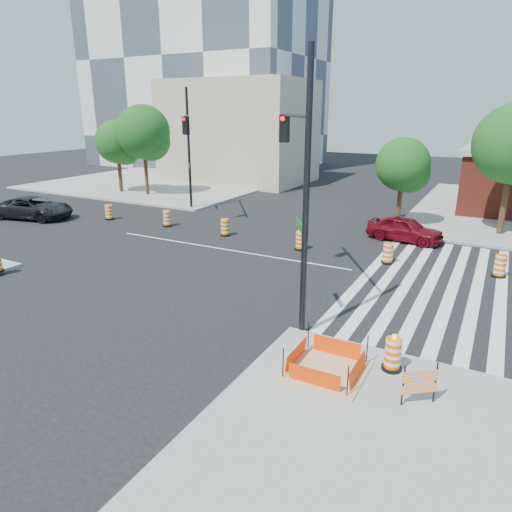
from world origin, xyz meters
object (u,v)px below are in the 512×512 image
(signal_pole_nw, at_px, (188,139))
(signal_pole_se, at_px, (298,165))
(dark_suv, at_px, (34,208))
(red_coupe, at_px, (405,229))

(signal_pole_nw, bearing_deg, signal_pole_se, 13.16)
(dark_suv, distance_m, signal_pole_se, 22.98)
(red_coupe, distance_m, dark_suv, 24.35)
(dark_suv, bearing_deg, red_coupe, -87.43)
(red_coupe, height_order, signal_pole_se, signal_pole_se)
(signal_pole_se, relative_size, signal_pole_nw, 1.03)
(dark_suv, relative_size, signal_pole_se, 0.61)
(signal_pole_se, bearing_deg, dark_suv, 43.93)
(dark_suv, relative_size, signal_pole_nw, 0.63)
(red_coupe, bearing_deg, signal_pole_nw, 98.89)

